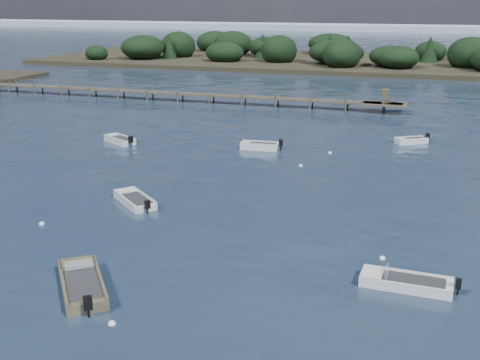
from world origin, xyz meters
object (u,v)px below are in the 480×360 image
(tender_far_white, at_px, (260,147))
(tender_far_grey_b, at_px, (411,142))
(dinghy_mid_white_a, at_px, (406,284))
(dinghy_mid_grey, at_px, (135,201))
(dinghy_near_olive, at_px, (82,286))
(jetty, at_px, (180,94))
(tender_far_grey, at_px, (120,141))

(tender_far_white, relative_size, tender_far_grey_b, 1.20)
(dinghy_mid_white_a, bearing_deg, tender_far_grey_b, 92.23)
(dinghy_mid_grey, bearing_deg, tender_far_white, 77.60)
(tender_far_white, xyz_separation_m, dinghy_mid_grey, (-3.62, -16.49, -0.03))
(dinghy_near_olive, bearing_deg, jetty, 108.54)
(dinghy_near_olive, height_order, tender_far_white, dinghy_near_olive)
(dinghy_mid_white_a, xyz_separation_m, tender_far_grey_b, (-1.15, 29.59, 0.02))
(dinghy_mid_grey, distance_m, tender_far_grey_b, 28.06)
(tender_far_white, distance_m, tender_far_grey_b, 14.10)
(dinghy_mid_grey, height_order, tender_far_grey_b, tender_far_grey_b)
(tender_far_grey_b, height_order, jetty, jetty)
(dinghy_near_olive, relative_size, tender_far_grey, 1.32)
(tender_far_grey_b, height_order, tender_far_grey, tender_far_grey)
(tender_far_grey_b, bearing_deg, dinghy_mid_grey, -125.18)
(jetty, bearing_deg, dinghy_mid_white_a, -55.56)
(tender_far_grey_b, bearing_deg, jetty, 152.97)
(dinghy_near_olive, height_order, dinghy_mid_white_a, dinghy_near_olive)
(dinghy_mid_white_a, height_order, tender_far_grey_b, tender_far_grey_b)
(tender_far_white, height_order, dinghy_mid_grey, tender_far_white)
(tender_far_grey, bearing_deg, tender_far_grey_b, 17.63)
(tender_far_white, height_order, dinghy_mid_white_a, tender_far_white)
(dinghy_mid_white_a, bearing_deg, dinghy_mid_grey, 158.97)
(tender_far_white, bearing_deg, tender_far_grey_b, 27.20)
(jetty, bearing_deg, tender_far_white, -51.79)
(tender_far_grey, relative_size, jetty, 0.06)
(tender_far_grey_b, bearing_deg, tender_far_grey, -162.37)
(dinghy_near_olive, distance_m, tender_far_grey, 29.17)
(dinghy_near_olive, relative_size, dinghy_mid_white_a, 1.09)
(dinghy_mid_grey, relative_size, tender_far_grey_b, 1.26)
(tender_far_grey_b, xyz_separation_m, jetty, (-29.44, 15.02, 0.83))
(jetty, bearing_deg, dinghy_mid_grey, -70.72)
(dinghy_near_olive, relative_size, tender_far_white, 1.31)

